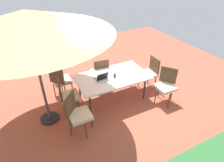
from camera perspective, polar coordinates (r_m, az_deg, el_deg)
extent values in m
cube|color=#9E4C38|center=(5.48, 0.00, -5.28)|extent=(10.00, 10.00, 0.02)
cube|color=silver|center=(5.06, 0.00, 1.21)|extent=(1.90, 1.10, 0.04)
cylinder|color=#333333|center=(5.89, 5.17, 1.85)|extent=(0.05, 0.05, 0.70)
cylinder|color=#333333|center=(5.34, -9.66, -2.20)|extent=(0.05, 0.05, 0.70)
cylinder|color=#333333|center=(5.34, 9.65, -2.15)|extent=(0.05, 0.05, 0.70)
cylinder|color=#333333|center=(4.72, -6.50, -7.24)|extent=(0.05, 0.05, 0.70)
cylinder|color=#4C4C4C|center=(4.33, -20.86, 1.70)|extent=(0.06, 0.06, 2.57)
cone|color=#DBB766|center=(3.92, -24.15, 15.76)|extent=(3.26, 3.26, 0.44)
cylinder|color=black|center=(5.06, -18.06, -10.52)|extent=(0.44, 0.44, 0.06)
cube|color=beige|center=(4.28, -9.45, -10.04)|extent=(0.46, 0.46, 0.08)
cube|color=#4C3823|center=(4.19, -12.43, -6.80)|extent=(0.32, 0.35, 0.45)
cylinder|color=#4C3823|center=(4.30, -7.78, -14.67)|extent=(0.03, 0.03, 0.45)
cylinder|color=#4C3823|center=(4.53, -6.11, -11.45)|extent=(0.03, 0.03, 0.45)
cylinder|color=#4C3823|center=(4.42, -12.26, -13.60)|extent=(0.03, 0.03, 0.45)
cylinder|color=#4C3823|center=(4.64, -10.37, -10.55)|extent=(0.03, 0.03, 0.45)
cube|color=beige|center=(5.52, -14.69, 0.17)|extent=(0.46, 0.46, 0.08)
cube|color=#4C3823|center=(5.24, -16.30, 1.43)|extent=(0.33, 0.35, 0.45)
cylinder|color=#4C3823|center=(5.70, -11.84, -1.48)|extent=(0.03, 0.03, 0.45)
cylinder|color=#4C3823|center=(5.87, -14.88, -0.79)|extent=(0.03, 0.03, 0.45)
cylinder|color=#4C3823|center=(5.45, -13.71, -3.49)|extent=(0.03, 0.03, 0.45)
cylinder|color=#4C3823|center=(5.64, -16.82, -2.70)|extent=(0.03, 0.03, 0.45)
cube|color=beige|center=(4.86, -12.52, -4.43)|extent=(0.46, 0.46, 0.08)
cube|color=#4C3823|center=(4.70, -15.41, -2.37)|extent=(0.08, 0.44, 0.45)
cylinder|color=#4C3823|center=(4.90, -9.70, -7.66)|extent=(0.03, 0.03, 0.45)
cylinder|color=#4C3823|center=(5.18, -10.59, -5.21)|extent=(0.03, 0.03, 0.45)
cylinder|color=#4C3823|center=(4.88, -13.85, -8.54)|extent=(0.03, 0.03, 0.45)
cylinder|color=#4C3823|center=(5.16, -14.50, -6.03)|extent=(0.03, 0.03, 0.45)
cube|color=beige|center=(5.73, 10.57, 2.05)|extent=(0.46, 0.46, 0.08)
cube|color=#4C3823|center=(5.71, 12.60, 4.76)|extent=(0.06, 0.44, 0.45)
cylinder|color=#4C3823|center=(5.90, 7.91, 0.31)|extent=(0.03, 0.03, 0.45)
cylinder|color=#4C3823|center=(5.66, 9.77, -1.49)|extent=(0.03, 0.03, 0.45)
cylinder|color=#4C3823|center=(6.08, 10.82, 1.05)|extent=(0.03, 0.03, 0.45)
cylinder|color=#4C3823|center=(5.84, 12.74, -0.66)|extent=(0.03, 0.03, 0.45)
cube|color=beige|center=(5.25, 15.58, -1.80)|extent=(0.46, 0.46, 0.08)
cube|color=#4C3823|center=(5.29, 16.50, 1.73)|extent=(0.30, 0.37, 0.45)
cylinder|color=#4C3823|center=(5.28, 12.84, -4.70)|extent=(0.03, 0.03, 0.45)
cylinder|color=#4C3823|center=(5.24, 16.64, -5.67)|extent=(0.03, 0.03, 0.45)
cylinder|color=#4C3823|center=(5.57, 13.80, -2.64)|extent=(0.03, 0.03, 0.45)
cylinder|color=#4C3823|center=(5.54, 17.39, -3.54)|extent=(0.03, 0.03, 0.45)
cube|color=beige|center=(5.74, -3.72, 2.66)|extent=(0.46, 0.46, 0.08)
cube|color=#4C3823|center=(5.44, -3.12, 4.03)|extent=(0.44, 0.08, 0.45)
cylinder|color=#4C3823|center=(6.07, -2.55, 1.61)|extent=(0.03, 0.03, 0.45)
cylinder|color=#4C3823|center=(5.98, -5.80, 0.95)|extent=(0.03, 0.03, 0.45)
cylinder|color=#4C3823|center=(5.78, -1.37, -0.12)|extent=(0.03, 0.03, 0.45)
cylinder|color=#4C3823|center=(5.69, -4.78, -0.84)|extent=(0.03, 0.03, 0.45)
cube|color=gray|center=(4.96, -3.45, 0.83)|extent=(0.34, 0.26, 0.02)
cube|color=black|center=(4.82, -2.83, 1.33)|extent=(0.32, 0.09, 0.20)
cylinder|color=#334C99|center=(4.98, 0.83, 1.70)|extent=(0.08, 0.08, 0.12)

